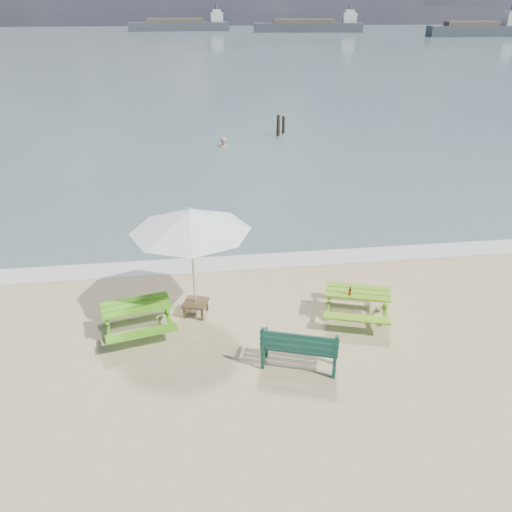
{
  "coord_description": "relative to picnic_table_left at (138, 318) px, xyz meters",
  "views": [
    {
      "loc": [
        -1.12,
        -7.72,
        6.5
      ],
      "look_at": [
        0.28,
        3.0,
        1.0
      ],
      "focal_mm": 35.0,
      "sensor_mm": 36.0,
      "label": 1
    }
  ],
  "objects": [
    {
      "name": "beer_bottle",
      "position": [
        4.69,
        -0.2,
        0.43
      ],
      "size": [
        0.06,
        0.06,
        0.23
      ],
      "color": "brown",
      "rests_on": "picnic_table_right"
    },
    {
      "name": "picnic_table_right",
      "position": [
        4.93,
        -0.06,
        -0.01
      ],
      "size": [
        1.85,
        1.95,
        0.69
      ],
      "color": "#6EA719",
      "rests_on": "ground"
    },
    {
      "name": "park_bench",
      "position": [
        3.27,
        -1.63,
        -0.05
      ],
      "size": [
        1.58,
        0.96,
        0.93
      ],
      "color": "#0E3D2F",
      "rests_on": "ground"
    },
    {
      "name": "patio_umbrella",
      "position": [
        1.27,
        0.51,
        2.03
      ],
      "size": [
        3.3,
        3.3,
        2.61
      ],
      "color": "silver",
      "rests_on": "ground"
    },
    {
      "name": "picnic_table_left",
      "position": [
        0.0,
        0.0,
        0.0
      ],
      "size": [
        1.77,
        1.9,
        0.7
      ],
      "color": "#57B01A",
      "rests_on": "ground"
    },
    {
      "name": "side_table",
      "position": [
        1.27,
        0.51,
        -0.16
      ],
      "size": [
        0.66,
        0.66,
        0.34
      ],
      "color": "brown",
      "rests_on": "ground"
    },
    {
      "name": "cargo_ships",
      "position": [
        63.88,
        119.62,
        0.85
      ],
      "size": [
        142.78,
        36.33,
        4.4
      ],
      "color": "#3C4046",
      "rests_on": "ground"
    },
    {
      "name": "foam_strip",
      "position": [
        2.51,
        2.96,
        -0.33
      ],
      "size": [
        22.0,
        0.9,
        0.01
      ],
      "primitive_type": "cube",
      "color": "silver",
      "rests_on": "ground"
    },
    {
      "name": "mooring_pilings",
      "position": [
        6.28,
        17.77,
        0.09
      ],
      "size": [
        0.57,
        0.77,
        1.33
      ],
      "color": "black",
      "rests_on": "ground"
    },
    {
      "name": "sea",
      "position": [
        2.51,
        83.36,
        -0.33
      ],
      "size": [
        300.0,
        300.0,
        0.0
      ],
      "primitive_type": "plane",
      "color": "slate",
      "rests_on": "ground"
    },
    {
      "name": "swimmer",
      "position": [
        2.99,
        15.7,
        -0.77
      ],
      "size": [
        0.69,
        0.48,
        1.8
      ],
      "color": "tan",
      "rests_on": "ground"
    }
  ]
}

